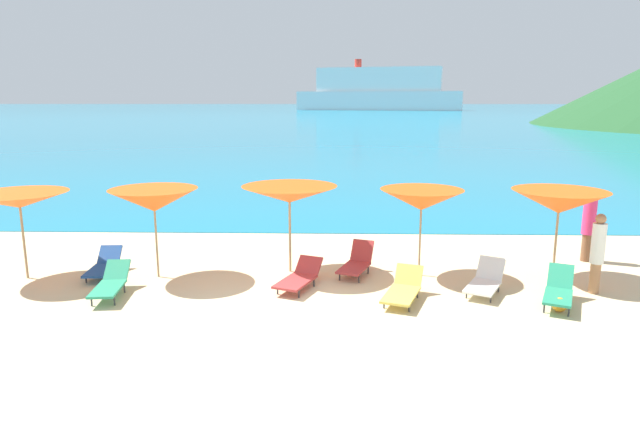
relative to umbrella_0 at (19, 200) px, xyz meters
The scene contains 18 objects.
ground_plane 10.06m from the umbrella_0, 50.46° to the left, with size 50.00×100.00×0.30m, color beige.
ocean_water 224.67m from the umbrella_0, 88.40° to the left, with size 650.00×440.00×0.02m, color teal.
umbrella_0 is the anchor object (origin of this frame).
umbrella_1 3.09m from the umbrella_0, ahead, with size 2.06×2.06×2.13m.
umbrella_2 6.24m from the umbrella_0, ahead, with size 2.44×2.44×2.13m.
umbrella_3 9.34m from the umbrella_0, ahead, with size 2.11×2.11×2.10m.
umbrella_4 12.47m from the umbrella_0, ahead, with size 2.15×2.15×2.11m.
lounge_chair_0 7.99m from the umbrella_0, ahead, with size 0.98×1.45×0.75m.
lounge_chair_1 12.09m from the umbrella_0, ahead, with size 1.07×1.55×0.71m.
lounge_chair_2 3.15m from the umbrella_0, 24.83° to the right, with size 0.70×1.63×0.60m.
lounge_chair_3 10.74m from the umbrella_0, ahead, with size 1.19×1.55×0.66m.
lounge_chair_4 6.72m from the umbrella_0, ahead, with size 1.10×1.59×0.57m.
lounge_chair_5 2.40m from the umbrella_0, ahead, with size 0.65×1.48×0.58m.
lounge_chair_6 8.98m from the umbrella_0, ahead, with size 1.06×1.60×0.61m.
beachgoer_0 14.02m from the umbrella_0, ahead, with size 0.33×0.33×1.89m.
beachgoer_1 13.02m from the umbrella_0, ahead, with size 0.29×0.29×1.77m.
beach_ball 12.05m from the umbrella_0, ahead, with size 0.29×0.29×0.29m, color orange.
cruise_ship 199.74m from the umbrella_0, 83.34° to the left, with size 61.28×21.73×18.57m.
Camera 1 is at (1.02, -9.94, 4.17)m, focal length 31.02 mm.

